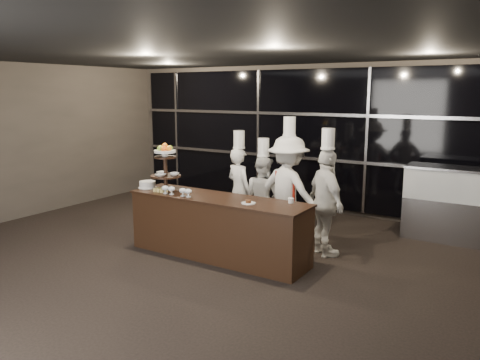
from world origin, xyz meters
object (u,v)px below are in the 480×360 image
Objects in this scene: chef_a at (239,189)px; chef_d at (326,202)px; display_stand at (165,164)px; display_case at (448,200)px; chef_b at (263,195)px; buffet_counter at (218,227)px; layer_cake at (147,185)px; chef_c at (288,190)px.

chef_a is 1.76m from chef_d.
display_stand is 0.41× the size of chef_a.
display_stand reaches higher than display_case.
chef_b reaches higher than display_stand.
display_stand is at bearing -158.41° from chef_d.
chef_b is (-2.70, -1.48, 0.03)m from display_case.
chef_d is at bearing 34.76° from buffet_counter.
chef_d is at bearing -14.46° from chef_b.
chef_d reaches higher than chef_b.
chef_b is (1.06, 1.25, -0.62)m from display_stand.
layer_cake is 0.18× the size of chef_b.
chef_b is (1.41, 1.30, -0.26)m from layer_cake.
buffet_counter is 1.68× the size of chef_b.
chef_b is at bearing 2.90° from chef_a.
chef_b reaches higher than display_case.
chef_a is at bearing 63.96° from display_stand.
display_case is at bearing 36.54° from chef_c.
buffet_counter is at bearing -71.78° from chef_a.
layer_cake is 4.97m from display_case.
display_stand is 4.69m from display_case.
chef_b is at bearing -151.31° from display_case.
chef_c is (0.60, 1.12, 0.43)m from buffet_counter.
layer_cake is 2.28m from chef_c.
display_stand is 1.47m from chef_a.
chef_a is 0.93× the size of chef_d.
chef_a is (0.60, 1.22, -0.55)m from display_stand.
chef_b is at bearing 166.76° from chef_c.
chef_d is (0.73, -0.20, -0.06)m from chef_c.
chef_b is 1.31m from chef_d.
chef_b is 0.58m from chef_c.
buffet_counter is 1.66m from chef_d.
chef_c reaches higher than display_stand.
buffet_counter is 1.33m from display_stand.
chef_c reaches higher than chef_b.
chef_b is at bearing 87.06° from buffet_counter.
buffet_counter is at bearing 0.01° from display_stand.
layer_cake is at bearing -146.00° from display_case.
display_stand is 0.51m from layer_cake.
chef_a is at bearing 170.09° from chef_d.
chef_c is at bearing 35.02° from display_stand.
buffet_counter is 1.37× the size of chef_c.
chef_c reaches higher than chef_a.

